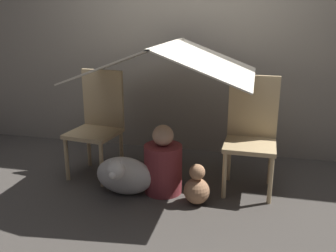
{
  "coord_description": "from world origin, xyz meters",
  "views": [
    {
      "loc": [
        0.71,
        -2.74,
        1.45
      ],
      "look_at": [
        0.0,
        0.23,
        0.53
      ],
      "focal_mm": 40.0,
      "sensor_mm": 36.0,
      "label": 1
    }
  ],
  "objects_px": {
    "chair_right": "(251,131)",
    "dog": "(124,175)",
    "person_front": "(163,165)",
    "chair_left": "(98,121)"
  },
  "relations": [
    {
      "from": "chair_right",
      "to": "dog",
      "type": "xyz_separation_m",
      "value": [
        -1.0,
        -0.4,
        -0.33
      ]
    },
    {
      "from": "chair_right",
      "to": "dog",
      "type": "bearing_deg",
      "value": -156.68
    },
    {
      "from": "person_front",
      "to": "dog",
      "type": "height_order",
      "value": "person_front"
    },
    {
      "from": "chair_right",
      "to": "chair_left",
      "type": "bearing_deg",
      "value": -178.59
    },
    {
      "from": "dog",
      "to": "person_front",
      "type": "bearing_deg",
      "value": 25.09
    },
    {
      "from": "chair_left",
      "to": "person_front",
      "type": "bearing_deg",
      "value": -13.2
    },
    {
      "from": "dog",
      "to": "chair_left",
      "type": "bearing_deg",
      "value": 133.57
    },
    {
      "from": "person_front",
      "to": "dog",
      "type": "distance_m",
      "value": 0.33
    },
    {
      "from": "dog",
      "to": "chair_right",
      "type": "bearing_deg",
      "value": 21.95
    },
    {
      "from": "chair_right",
      "to": "dog",
      "type": "relative_size",
      "value": 1.99
    }
  ]
}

